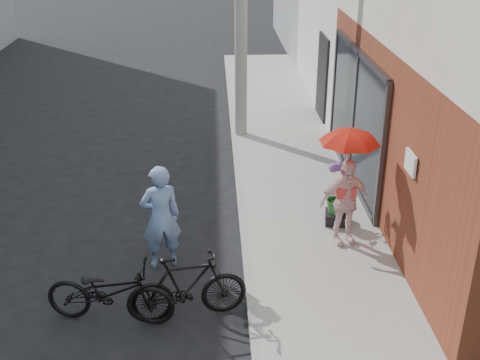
{
  "coord_description": "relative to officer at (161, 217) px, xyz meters",
  "views": [
    {
      "loc": [
        0.48,
        -7.26,
        5.06
      ],
      "look_at": [
        0.87,
        1.29,
        1.1
      ],
      "focal_mm": 45.0,
      "sensor_mm": 36.0,
      "label": 1
    }
  ],
  "objects": [
    {
      "name": "bike_right",
      "position": [
        0.42,
        -1.31,
        -0.35
      ],
      "size": [
        1.65,
        0.73,
        0.96
      ],
      "primitive_type": "imported",
      "rotation": [
        0.0,
        0.0,
        1.75
      ],
      "color": "black",
      "rests_on": "ground"
    },
    {
      "name": "kimono_woman",
      "position": [
        2.82,
        0.36,
        0.01
      ],
      "size": [
        0.89,
        0.55,
        1.42
      ],
      "primitive_type": "imported",
      "rotation": [
        0.0,
        0.0,
        0.26
      ],
      "color": "silver",
      "rests_on": "sidewalk"
    },
    {
      "name": "parasol",
      "position": [
        2.82,
        0.36,
        1.1
      ],
      "size": [
        0.87,
        0.87,
        0.76
      ],
      "primitive_type": "imported",
      "color": "red",
      "rests_on": "kimono_woman"
    },
    {
      "name": "planter",
      "position": [
        2.85,
        0.98,
        -0.61
      ],
      "size": [
        0.42,
        0.42,
        0.19
      ],
      "primitive_type": "cube",
      "rotation": [
        0.0,
        0.0,
        -0.16
      ],
      "color": "black",
      "rests_on": "sidewalk"
    },
    {
      "name": "ground",
      "position": [
        0.34,
        -0.63,
        -0.82
      ],
      "size": [
        80.0,
        80.0,
        0.0
      ],
      "primitive_type": "plane",
      "color": "black",
      "rests_on": "ground"
    },
    {
      "name": "bike_left",
      "position": [
        -0.58,
        -1.32,
        -0.37
      ],
      "size": [
        1.79,
        0.86,
        0.9
      ],
      "primitive_type": "imported",
      "rotation": [
        0.0,
        0.0,
        1.41
      ],
      "color": "black",
      "rests_on": "ground"
    },
    {
      "name": "curb",
      "position": [
        1.28,
        1.37,
        -0.76
      ],
      "size": [
        0.12,
        24.0,
        0.12
      ],
      "primitive_type": "cube",
      "color": "#9E9E99",
      "rests_on": "ground"
    },
    {
      "name": "sidewalk",
      "position": [
        2.44,
        1.37,
        -0.76
      ],
      "size": [
        2.2,
        24.0,
        0.12
      ],
      "primitive_type": "cube",
      "color": "#969691",
      "rests_on": "ground"
    },
    {
      "name": "officer",
      "position": [
        0.0,
        0.0,
        0.0
      ],
      "size": [
        0.69,
        0.55,
        1.65
      ],
      "primitive_type": "imported",
      "rotation": [
        0.0,
        0.0,
        3.42
      ],
      "color": "#6D8DC2",
      "rests_on": "ground"
    },
    {
      "name": "potted_plant",
      "position": [
        2.85,
        0.98,
        -0.22
      ],
      "size": [
        0.52,
        0.45,
        0.57
      ],
      "primitive_type": "imported",
      "color": "#2B6327",
      "rests_on": "planter"
    }
  ]
}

